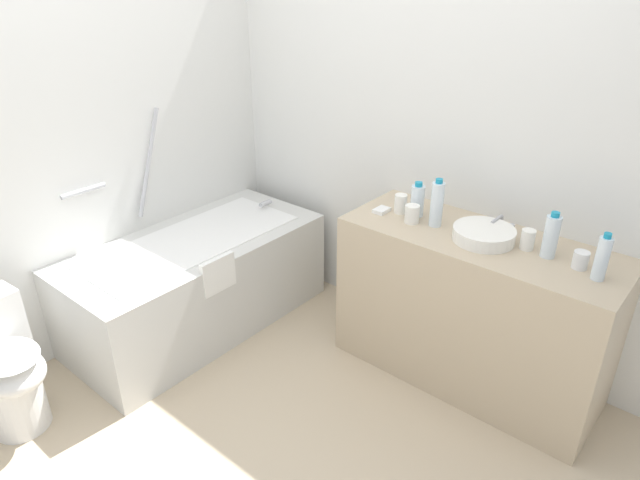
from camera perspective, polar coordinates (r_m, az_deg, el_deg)
name	(u,v)px	position (r m, az deg, el deg)	size (l,w,h in m)	color
ground_plane	(256,453)	(2.79, -6.58, -20.76)	(3.80, 3.80, 0.00)	#C1AD8E
wall_back_tiled	(50,151)	(3.25, -25.76, 8.12)	(3.20, 0.10, 2.32)	silver
wall_right_mirror	(435,141)	(3.18, 11.66, 9.83)	(0.10, 3.18, 2.32)	silver
bathtub	(197,279)	(3.49, -12.44, -3.93)	(1.56, 0.73, 1.29)	silver
toilet	(3,369)	(3.08, -29.57, -11.33)	(0.39, 0.50, 0.66)	white
vanity_counter	(471,310)	(3.04, 15.11, -6.87)	(0.53, 1.37, 0.83)	tan
sink_basin	(484,234)	(2.80, 16.33, 0.56)	(0.30, 0.30, 0.06)	white
sink_faucet	(499,222)	(2.95, 17.79, 1.72)	(0.13, 0.15, 0.07)	#AAAAAF
water_bottle_0	(602,258)	(2.62, 26.78, -1.66)	(0.06, 0.06, 0.22)	silver
water_bottle_1	(437,204)	(2.87, 11.82, 3.62)	(0.06, 0.06, 0.25)	silver
water_bottle_2	(551,236)	(2.72, 22.46, 0.36)	(0.07, 0.07, 0.22)	silver
water_bottle_3	(417,200)	(2.98, 9.89, 3.99)	(0.07, 0.07, 0.19)	silver
drinking_glass_0	(581,260)	(2.70, 25.00, -1.85)	(0.07, 0.07, 0.08)	white
drinking_glass_1	(401,204)	(3.02, 8.21, 3.68)	(0.07, 0.07, 0.10)	white
drinking_glass_2	(412,214)	(2.91, 9.35, 2.63)	(0.07, 0.07, 0.09)	white
drinking_glass_3	(528,240)	(2.78, 20.38, 0.05)	(0.06, 0.06, 0.10)	white
soap_dish	(382,210)	(3.03, 6.28, 3.03)	(0.09, 0.06, 0.02)	white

